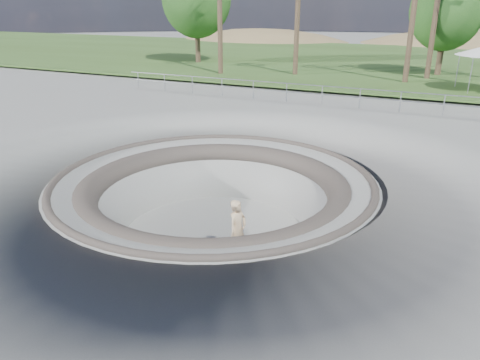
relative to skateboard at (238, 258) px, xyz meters
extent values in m
plane|color=gray|center=(-1.49, 1.32, 1.84)|extent=(180.00, 180.00, 0.00)
torus|color=gray|center=(-1.49, 1.32, -0.16)|extent=(14.00, 14.00, 4.00)
cylinder|color=gray|center=(-1.49, 1.32, -0.11)|extent=(6.60, 6.60, 0.10)
torus|color=#4B433C|center=(-1.49, 1.32, 1.82)|extent=(10.24, 10.24, 0.24)
torus|color=#4B433C|center=(-1.49, 1.32, 1.39)|extent=(8.91, 8.91, 0.81)
cube|color=#385421|center=(-1.49, 35.32, 2.06)|extent=(180.00, 36.00, 0.12)
ellipsoid|color=olive|center=(-23.49, 56.32, -4.60)|extent=(50.40, 36.00, 23.40)
ellipsoid|color=olive|center=(6.51, 61.32, -6.03)|extent=(61.60, 44.00, 28.60)
cylinder|color=#93959B|center=(-1.49, 13.32, 3.01)|extent=(25.00, 0.05, 0.05)
cylinder|color=#93959B|center=(-1.49, 13.32, 2.56)|extent=(25.00, 0.05, 0.05)
cube|color=olive|center=(0.00, 0.00, 0.01)|extent=(0.77, 0.44, 0.02)
cylinder|color=#B0B0B5|center=(0.00, 0.00, -0.02)|extent=(0.08, 0.16, 0.03)
cylinder|color=#B0B0B5|center=(0.00, 0.00, -0.02)|extent=(0.08, 0.16, 0.03)
cylinder|color=white|center=(0.00, 0.00, -0.03)|extent=(0.06, 0.04, 0.06)
cylinder|color=white|center=(0.00, 0.00, -0.03)|extent=(0.06, 0.04, 0.06)
cylinder|color=white|center=(0.00, 0.00, -0.03)|extent=(0.06, 0.04, 0.06)
cylinder|color=white|center=(0.00, 0.00, -0.03)|extent=(0.06, 0.04, 0.06)
imported|color=#D2B188|center=(0.00, 0.00, 0.94)|extent=(0.56, 0.74, 1.84)
cylinder|color=#93959B|center=(5.02, 19.98, 3.11)|extent=(0.06, 0.06, 1.98)
cylinder|color=#93959B|center=(5.02, 22.51, 3.11)|extent=(0.06, 0.06, 1.98)
cylinder|color=brown|center=(-11.59, 20.91, 6.85)|extent=(0.36, 0.36, 9.69)
cylinder|color=brown|center=(-6.35, 22.91, 6.08)|extent=(0.36, 0.36, 8.13)
cylinder|color=brown|center=(2.73, 25.01, 6.57)|extent=(0.36, 0.36, 9.11)
cylinder|color=brown|center=(-16.83, 26.48, 4.58)|extent=(0.44, 0.44, 5.14)
cylinder|color=brown|center=(3.27, 27.33, 4.15)|extent=(0.44, 0.44, 4.29)
ellipsoid|color=#235D1F|center=(3.27, 27.33, 6.60)|extent=(5.12, 4.65, 5.58)
camera|label=1|loc=(5.31, -10.90, 7.07)|focal=35.00mm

